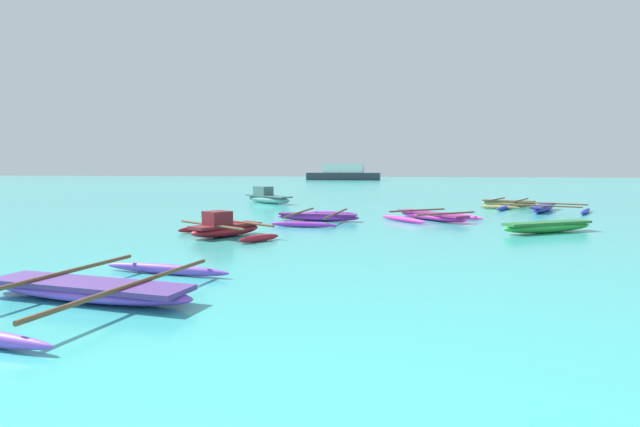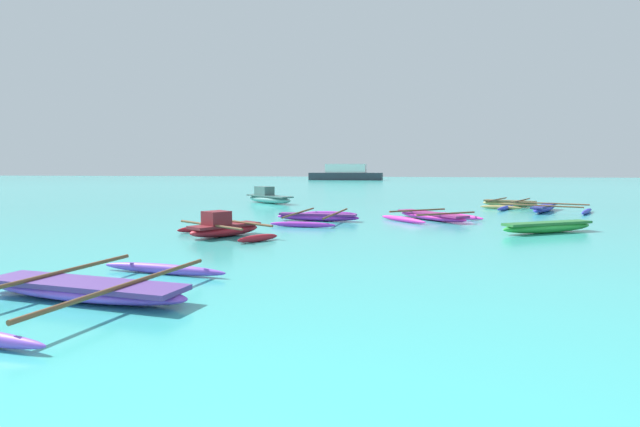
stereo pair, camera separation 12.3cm
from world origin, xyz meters
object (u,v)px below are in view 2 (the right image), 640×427
(moored_boat_4, at_px, (85,290))
(moored_boat_6, at_px, (268,197))
(moored_boat_5, at_px, (510,203))
(moored_boat_0, at_px, (548,227))
(moored_boat_3, at_px, (432,216))
(moored_boat_2, at_px, (545,208))
(moored_boat_1, at_px, (224,228))
(moored_boat_7, at_px, (318,217))
(distant_ferry, at_px, (346,174))

(moored_boat_4, height_order, moored_boat_6, moored_boat_6)
(moored_boat_5, height_order, moored_boat_6, moored_boat_6)
(moored_boat_6, bearing_deg, moored_boat_0, -2.21)
(moored_boat_6, bearing_deg, moored_boat_4, -41.10)
(moored_boat_3, height_order, moored_boat_5, moored_boat_5)
(moored_boat_0, height_order, moored_boat_4, same)
(moored_boat_3, height_order, moored_boat_4, moored_boat_3)
(moored_boat_2, xyz_separation_m, moored_boat_4, (-10.70, -18.46, -0.01))
(moored_boat_1, relative_size, moored_boat_2, 0.78)
(moored_boat_2, relative_size, moored_boat_5, 1.07)
(moored_boat_6, bearing_deg, moored_boat_7, -22.97)
(moored_boat_0, xyz_separation_m, moored_boat_3, (-3.55, 3.23, -0.03))
(moored_boat_3, distance_m, moored_boat_7, 4.51)
(moored_boat_0, xyz_separation_m, moored_boat_2, (1.72, 8.29, -0.03))
(moored_boat_0, bearing_deg, moored_boat_3, 104.82)
(moored_boat_7, bearing_deg, moored_boat_5, 48.80)
(moored_boat_0, xyz_separation_m, moored_boat_1, (-9.71, -2.94, 0.07))
(moored_boat_1, bearing_deg, moored_boat_6, 44.76)
(moored_boat_5, bearing_deg, moored_boat_4, -92.12)
(moored_boat_3, bearing_deg, moored_boat_6, -169.91)
(moored_boat_1, xyz_separation_m, moored_boat_5, (10.28, 13.89, -0.07))
(moored_boat_7, bearing_deg, moored_boat_4, -93.07)
(moored_boat_2, bearing_deg, moored_boat_4, 173.23)
(moored_boat_5, height_order, distant_ferry, distant_ferry)
(moored_boat_4, relative_size, moored_boat_5, 1.04)
(moored_boat_4, relative_size, distant_ferry, 0.35)
(moored_boat_6, bearing_deg, moored_boat_2, 27.78)
(moored_boat_4, distance_m, distant_ferry, 80.14)
(distant_ferry, bearing_deg, moored_boat_5, -72.95)
(moored_boat_5, xyz_separation_m, moored_boat_7, (-8.46, -8.98, -0.03))
(moored_boat_4, relative_size, moored_boat_6, 1.20)
(moored_boat_1, height_order, moored_boat_7, moored_boat_1)
(moored_boat_3, relative_size, moored_boat_4, 0.91)
(moored_boat_1, bearing_deg, moored_boat_0, -40.85)
(moored_boat_0, xyz_separation_m, moored_boat_7, (-7.88, 1.96, -0.03))
(distant_ferry, bearing_deg, moored_boat_4, -83.97)
(distant_ferry, bearing_deg, moored_boat_6, -85.51)
(moored_boat_4, bearing_deg, moored_boat_0, 54.89)
(moored_boat_5, bearing_deg, distant_ferry, 129.25)
(moored_boat_4, bearing_deg, moored_boat_5, 72.00)
(moored_boat_6, height_order, distant_ferry, distant_ferry)
(moored_boat_0, relative_size, moored_boat_6, 0.87)
(moored_boat_7, relative_size, distant_ferry, 0.36)
(moored_boat_0, relative_size, moored_boat_5, 0.76)
(moored_boat_5, distance_m, distant_ferry, 61.28)
(moored_boat_3, bearing_deg, moored_boat_7, -113.29)
(moored_boat_6, distance_m, moored_boat_7, 10.37)
(moored_boat_4, height_order, distant_ferry, distant_ferry)
(moored_boat_2, bearing_deg, moored_boat_0, -168.42)
(moored_boat_0, distance_m, moored_boat_5, 10.96)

